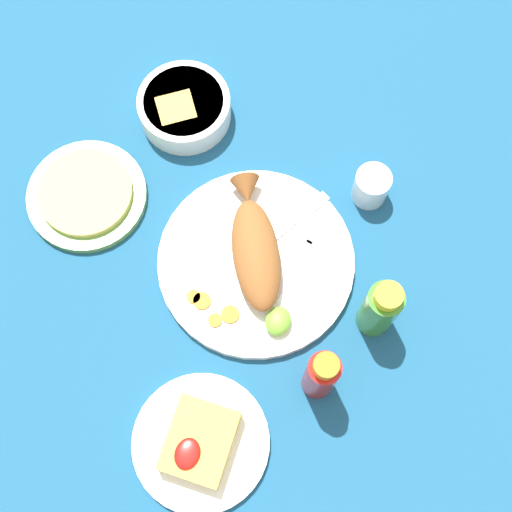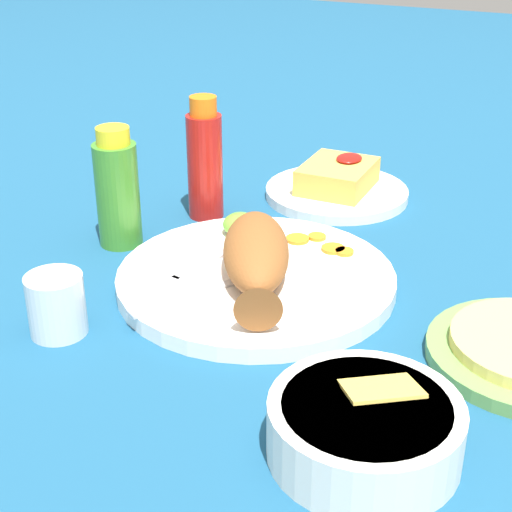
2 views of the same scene
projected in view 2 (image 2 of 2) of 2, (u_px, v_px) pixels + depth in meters
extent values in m
plane|color=navy|center=(256.00, 286.00, 0.88)|extent=(4.00, 4.00, 0.00)
cylinder|color=white|center=(256.00, 279.00, 0.87)|extent=(0.31, 0.31, 0.02)
ellipsoid|color=brown|center=(256.00, 251.00, 0.86)|extent=(0.19, 0.14, 0.05)
cone|color=brown|center=(258.00, 300.00, 0.76)|extent=(0.06, 0.06, 0.05)
cube|color=silver|center=(237.00, 281.00, 0.85)|extent=(0.10, 0.07, 0.00)
cube|color=silver|center=(161.00, 305.00, 0.80)|extent=(0.07, 0.05, 0.00)
cube|color=silver|center=(211.00, 259.00, 0.89)|extent=(0.11, 0.04, 0.00)
cube|color=silver|center=(154.00, 290.00, 0.83)|extent=(0.07, 0.03, 0.00)
cylinder|color=orange|center=(344.00, 252.00, 0.91)|extent=(0.02, 0.02, 0.00)
cylinder|color=orange|center=(333.00, 249.00, 0.92)|extent=(0.03, 0.03, 0.00)
cylinder|color=orange|center=(317.00, 237.00, 0.95)|extent=(0.02, 0.02, 0.00)
cylinder|color=orange|center=(298.00, 239.00, 0.94)|extent=(0.03, 0.03, 0.00)
ellipsoid|color=#6BB233|center=(239.00, 224.00, 0.96)|extent=(0.05, 0.04, 0.03)
cylinder|color=#B21914|center=(205.00, 167.00, 1.02)|extent=(0.05, 0.05, 0.14)
cylinder|color=orange|center=(203.00, 106.00, 0.99)|extent=(0.03, 0.03, 0.02)
cylinder|color=#3D8428|center=(118.00, 195.00, 0.95)|extent=(0.05, 0.05, 0.13)
cylinder|color=yellow|center=(113.00, 136.00, 0.92)|extent=(0.04, 0.04, 0.02)
cylinder|color=silver|center=(56.00, 305.00, 0.78)|extent=(0.06, 0.06, 0.06)
cylinder|color=white|center=(58.00, 320.00, 0.78)|extent=(0.05, 0.05, 0.03)
cylinder|color=white|center=(337.00, 193.00, 1.11)|extent=(0.20, 0.20, 0.01)
cube|color=gold|center=(337.00, 176.00, 1.10)|extent=(0.11, 0.09, 0.04)
ellipsoid|color=#AD140F|center=(352.00, 159.00, 1.10)|extent=(0.04, 0.04, 0.01)
cylinder|color=white|center=(365.00, 430.00, 0.61)|extent=(0.15, 0.15, 0.05)
cylinder|color=olive|center=(366.00, 413.00, 0.61)|extent=(0.13, 0.13, 0.02)
cube|color=gold|center=(377.00, 384.00, 0.62)|extent=(0.09, 0.09, 0.02)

